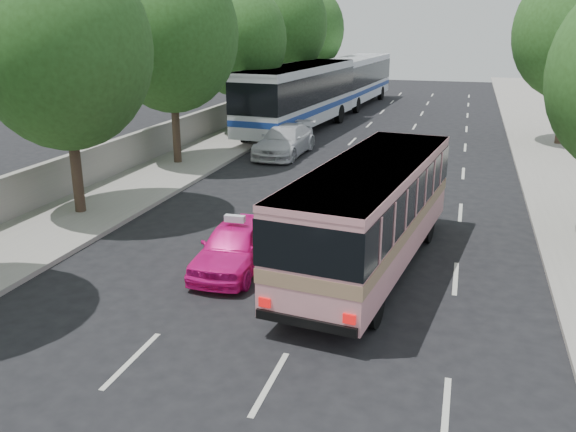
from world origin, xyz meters
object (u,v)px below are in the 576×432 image
at_px(tour_coach_rear, 357,76).
at_px(pink_bus, 372,204).
at_px(white_pickup, 285,141).
at_px(pink_taxi, 236,245).
at_px(tour_coach_front, 299,92).

bearing_deg(tour_coach_rear, pink_bus, -74.80).
relative_size(white_pickup, tour_coach_rear, 0.41).
distance_m(pink_bus, white_pickup, 14.94).
distance_m(white_pickup, tour_coach_rear, 20.08).
height_order(pink_taxi, tour_coach_rear, tour_coach_rear).
relative_size(pink_taxi, tour_coach_rear, 0.31).
distance_m(pink_taxi, white_pickup, 14.74).
height_order(pink_taxi, tour_coach_front, tour_coach_front).
relative_size(pink_bus, tour_coach_rear, 0.75).
bearing_deg(white_pickup, pink_taxi, -76.39).
distance_m(pink_bus, tour_coach_rear, 34.09).
xyz_separation_m(tour_coach_front, tour_coach_rear, (1.08, 13.40, -0.14)).
bearing_deg(tour_coach_rear, tour_coach_front, -90.26).
bearing_deg(white_pickup, tour_coach_rear, 92.20).
bearing_deg(tour_coach_rear, white_pickup, -85.64).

